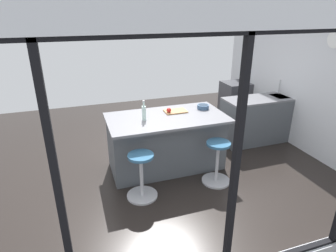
{
  "coord_description": "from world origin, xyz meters",
  "views": [
    {
      "loc": [
        1.15,
        4.13,
        2.52
      ],
      "look_at": [
        -0.19,
        0.18,
        0.79
      ],
      "focal_mm": 30.6,
      "sensor_mm": 36.0,
      "label": 1
    }
  ],
  "objects_px": {
    "fruit_bowl": "(203,107)",
    "kitchen_island": "(166,142)",
    "oven_range": "(235,100)",
    "cutting_board": "(175,111)",
    "stool_by_window": "(217,164)",
    "water_bottle": "(144,112)",
    "stool_middle": "(142,177)",
    "apple_red": "(169,110)"
  },
  "relations": [
    {
      "from": "fruit_bowl",
      "to": "kitchen_island",
      "type": "bearing_deg",
      "value": 9.75
    },
    {
      "from": "oven_range",
      "to": "cutting_board",
      "type": "distance_m",
      "value": 2.74
    },
    {
      "from": "stool_by_window",
      "to": "water_bottle",
      "type": "distance_m",
      "value": 1.36
    },
    {
      "from": "kitchen_island",
      "to": "fruit_bowl",
      "type": "xyz_separation_m",
      "value": [
        -0.7,
        -0.12,
        0.5
      ]
    },
    {
      "from": "kitchen_island",
      "to": "oven_range",
      "type": "bearing_deg",
      "value": -143.22
    },
    {
      "from": "stool_middle",
      "to": "apple_red",
      "type": "bearing_deg",
      "value": -130.74
    },
    {
      "from": "apple_red",
      "to": "water_bottle",
      "type": "distance_m",
      "value": 0.48
    },
    {
      "from": "oven_range",
      "to": "water_bottle",
      "type": "distance_m",
      "value": 3.34
    },
    {
      "from": "stool_middle",
      "to": "stool_by_window",
      "type": "bearing_deg",
      "value": 180.0
    },
    {
      "from": "apple_red",
      "to": "stool_middle",
      "type": "bearing_deg",
      "value": 49.26
    },
    {
      "from": "cutting_board",
      "to": "apple_red",
      "type": "distance_m",
      "value": 0.14
    },
    {
      "from": "kitchen_island",
      "to": "cutting_board",
      "type": "height_order",
      "value": "cutting_board"
    },
    {
      "from": "stool_by_window",
      "to": "fruit_bowl",
      "type": "bearing_deg",
      "value": -97.79
    },
    {
      "from": "water_bottle",
      "to": "stool_middle",
      "type": "bearing_deg",
      "value": 70.69
    },
    {
      "from": "kitchen_island",
      "to": "fruit_bowl",
      "type": "distance_m",
      "value": 0.87
    },
    {
      "from": "stool_by_window",
      "to": "stool_middle",
      "type": "distance_m",
      "value": 1.18
    },
    {
      "from": "oven_range",
      "to": "kitchen_island",
      "type": "height_order",
      "value": "kitchen_island"
    },
    {
      "from": "cutting_board",
      "to": "fruit_bowl",
      "type": "bearing_deg",
      "value": 179.44
    },
    {
      "from": "cutting_board",
      "to": "water_bottle",
      "type": "bearing_deg",
      "value": 18.65
    },
    {
      "from": "fruit_bowl",
      "to": "oven_range",
      "type": "bearing_deg",
      "value": -135.21
    },
    {
      "from": "water_bottle",
      "to": "cutting_board",
      "type": "bearing_deg",
      "value": -161.35
    },
    {
      "from": "kitchen_island",
      "to": "stool_by_window",
      "type": "xyz_separation_m",
      "value": [
        -0.59,
        0.69,
        -0.15
      ]
    },
    {
      "from": "cutting_board",
      "to": "oven_range",
      "type": "bearing_deg",
      "value": -142.74
    },
    {
      "from": "stool_middle",
      "to": "water_bottle",
      "type": "height_order",
      "value": "water_bottle"
    },
    {
      "from": "water_bottle",
      "to": "fruit_bowl",
      "type": "height_order",
      "value": "water_bottle"
    },
    {
      "from": "oven_range",
      "to": "kitchen_island",
      "type": "bearing_deg",
      "value": 36.78
    },
    {
      "from": "oven_range",
      "to": "water_bottle",
      "type": "height_order",
      "value": "water_bottle"
    },
    {
      "from": "oven_range",
      "to": "fruit_bowl",
      "type": "xyz_separation_m",
      "value": [
        1.65,
        1.64,
        0.53
      ]
    },
    {
      "from": "kitchen_island",
      "to": "water_bottle",
      "type": "relative_size",
      "value": 6.01
    },
    {
      "from": "stool_by_window",
      "to": "fruit_bowl",
      "type": "xyz_separation_m",
      "value": [
        -0.11,
        -0.81,
        0.65
      ]
    },
    {
      "from": "fruit_bowl",
      "to": "stool_middle",
      "type": "bearing_deg",
      "value": 31.96
    },
    {
      "from": "kitchen_island",
      "to": "cutting_board",
      "type": "relative_size",
      "value": 5.22
    },
    {
      "from": "cutting_board",
      "to": "stool_by_window",
      "type": "bearing_deg",
      "value": 115.41
    },
    {
      "from": "stool_middle",
      "to": "apple_red",
      "type": "height_order",
      "value": "apple_red"
    },
    {
      "from": "oven_range",
      "to": "apple_red",
      "type": "height_order",
      "value": "apple_red"
    },
    {
      "from": "water_bottle",
      "to": "kitchen_island",
      "type": "bearing_deg",
      "value": -169.31
    },
    {
      "from": "kitchen_island",
      "to": "fruit_bowl",
      "type": "relative_size",
      "value": 9.43
    },
    {
      "from": "kitchen_island",
      "to": "apple_red",
      "type": "bearing_deg",
      "value": -130.64
    },
    {
      "from": "apple_red",
      "to": "fruit_bowl",
      "type": "relative_size",
      "value": 0.38
    },
    {
      "from": "kitchen_island",
      "to": "cutting_board",
      "type": "xyz_separation_m",
      "value": [
        -0.21,
        -0.13,
        0.47
      ]
    },
    {
      "from": "kitchen_island",
      "to": "water_bottle",
      "type": "xyz_separation_m",
      "value": [
        0.38,
        0.07,
        0.58
      ]
    },
    {
      "from": "stool_middle",
      "to": "fruit_bowl",
      "type": "distance_m",
      "value": 1.65
    }
  ]
}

